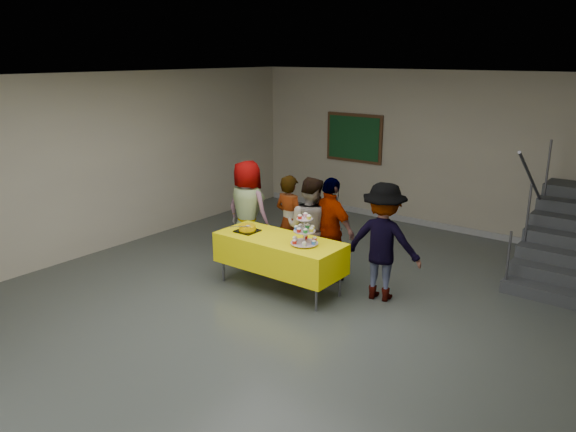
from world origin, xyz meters
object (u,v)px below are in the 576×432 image
(schoolchild_e, at_px, (383,242))
(schoolchild_b, at_px, (290,222))
(bake_table, at_px, (280,252))
(staircase, at_px, (576,241))
(schoolchild_a, at_px, (248,211))
(noticeboard, at_px, (354,138))
(bear_cake, at_px, (247,228))
(schoolchild_c, at_px, (310,228))
(schoolchild_d, at_px, (331,230))
(cupcake_stand, at_px, (304,233))

(schoolchild_e, bearing_deg, schoolchild_b, -16.48)
(bake_table, xyz_separation_m, staircase, (3.23, 3.31, -0.07))
(schoolchild_a, bearing_deg, schoolchild_e, 178.00)
(schoolchild_b, bearing_deg, noticeboard, -70.76)
(bear_cake, height_order, schoolchild_c, schoolchild_c)
(bake_table, distance_m, schoolchild_d, 0.84)
(schoolchild_d, bearing_deg, noticeboard, -50.68)
(schoolchild_c, distance_m, noticeboard, 3.87)
(cupcake_stand, xyz_separation_m, schoolchild_c, (-0.37, 0.65, -0.16))
(bake_table, distance_m, schoolchild_a, 1.38)
(bear_cake, height_order, schoolchild_e, schoolchild_e)
(bake_table, height_order, schoolchild_c, schoolchild_c)
(bear_cake, xyz_separation_m, schoolchild_b, (0.14, 0.84, -0.08))
(cupcake_stand, distance_m, schoolchild_e, 1.08)
(schoolchild_b, relative_size, staircase, 0.62)
(staircase, xyz_separation_m, noticeboard, (-4.51, 0.84, 1.11))
(staircase, bearing_deg, schoolchild_a, -149.02)
(cupcake_stand, distance_m, schoolchild_d, 0.75)
(bear_cake, bearing_deg, schoolchild_d, 37.76)
(cupcake_stand, height_order, schoolchild_a, schoolchild_a)
(schoolchild_d, distance_m, noticeboard, 3.92)
(bear_cake, xyz_separation_m, schoolchild_c, (0.65, 0.67, -0.05))
(schoolchild_b, height_order, staircase, staircase)
(bear_cake, bearing_deg, schoolchild_e, 19.29)
(bake_table, distance_m, bear_cake, 0.63)
(schoolchild_e, distance_m, noticeboard, 4.46)
(bear_cake, bearing_deg, schoolchild_c, 45.79)
(schoolchild_c, height_order, staircase, staircase)
(bear_cake, bearing_deg, staircase, 41.50)
(cupcake_stand, bearing_deg, staircase, 50.24)
(schoolchild_b, bearing_deg, bake_table, 122.78)
(schoolchild_c, relative_size, noticeboard, 1.20)
(bear_cake, height_order, schoolchild_d, schoolchild_d)
(schoolchild_e, bearing_deg, bear_cake, 8.92)
(schoolchild_c, bearing_deg, schoolchild_b, -30.09)
(schoolchild_e, relative_size, noticeboard, 1.26)
(bear_cake, xyz_separation_m, staircase, (3.79, 3.36, -0.34))
(staircase, bearing_deg, schoolchild_d, -137.31)
(cupcake_stand, distance_m, schoolchild_c, 0.76)
(schoolchild_d, xyz_separation_m, staircase, (2.83, 2.61, -0.30))
(schoolchild_a, height_order, schoolchild_b, schoolchild_a)
(bake_table, xyz_separation_m, schoolchild_c, (0.08, 0.63, 0.22))
(cupcake_stand, relative_size, bear_cake, 1.24)
(cupcake_stand, height_order, schoolchild_e, schoolchild_e)
(cupcake_stand, distance_m, schoolchild_b, 1.22)
(schoolchild_b, relative_size, schoolchild_e, 0.91)
(bear_cake, distance_m, noticeboard, 4.32)
(schoolchild_a, distance_m, schoolchild_e, 2.49)
(schoolchild_b, bearing_deg, cupcake_stand, 141.57)
(schoolchild_c, bearing_deg, bear_cake, 34.55)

